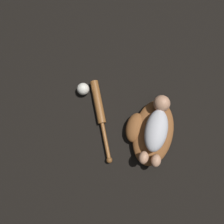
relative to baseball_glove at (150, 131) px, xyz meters
name	(u,v)px	position (x,y,z in m)	size (l,w,h in m)	color
ground_plane	(150,142)	(-0.05, 0.00, -0.04)	(6.00, 6.00, 0.00)	black
baseball_glove	(150,131)	(0.00, 0.00, 0.00)	(0.43, 0.35, 0.08)	brown
baby_figure	(157,127)	(0.01, -0.02, 0.08)	(0.38, 0.22, 0.09)	#B2B2B7
baseball_bat	(100,110)	(0.16, 0.27, -0.02)	(0.49, 0.07, 0.05)	brown
baseball	(83,89)	(0.30, 0.35, 0.00)	(0.07, 0.07, 0.07)	silver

